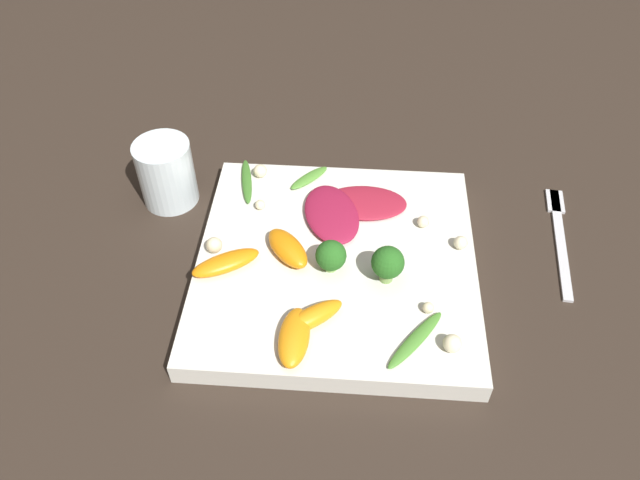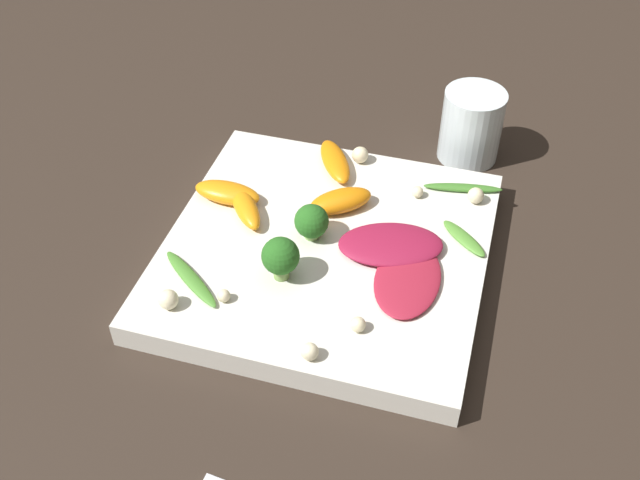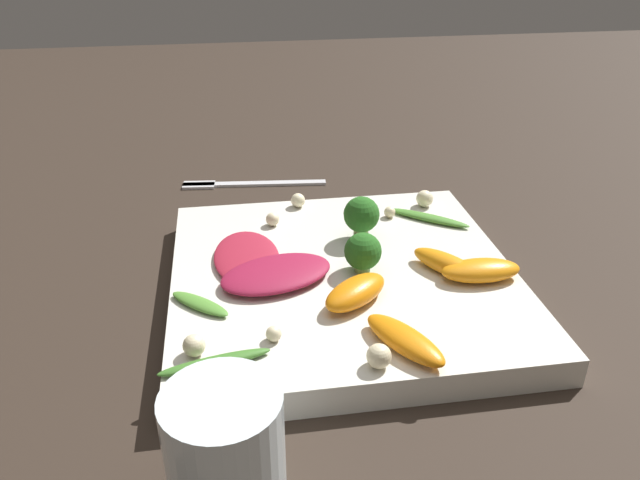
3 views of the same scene
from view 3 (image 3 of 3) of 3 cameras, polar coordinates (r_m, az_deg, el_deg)
The scene contains 22 objects.
ground_plane at distance 0.58m, azimuth 2.09°, elevation -4.85°, with size 2.40×2.40×0.00m, color #2D231C.
plate at distance 0.58m, azimuth 2.11°, elevation -3.78°, with size 0.31×0.31×0.03m.
drinking_glass at distance 0.38m, azimuth -8.63°, elevation -18.70°, with size 0.07×0.07×0.08m.
fork at distance 0.81m, azimuth -7.49°, elevation 5.19°, with size 0.18×0.03×0.01m.
radicchio_leaf_0 at distance 0.58m, azimuth -6.73°, elevation -1.55°, with size 0.06×0.10×0.01m.
radicchio_leaf_1 at distance 0.55m, azimuth -4.02°, elevation -3.08°, with size 0.11×0.09×0.01m.
orange_segment_0 at distance 0.57m, azimuth 11.57°, elevation -2.19°, with size 0.06×0.07×0.02m.
orange_segment_1 at distance 0.52m, azimuth 3.58°, elevation -4.75°, with size 0.07×0.06×0.02m.
orange_segment_2 at distance 0.47m, azimuth 7.75°, elevation -9.01°, with size 0.06×0.08×0.02m.
orange_segment_3 at distance 0.57m, azimuth 14.48°, elevation -2.70°, with size 0.07×0.03×0.02m.
broccoli_floret_0 at distance 0.61m, azimuth 3.81°, elevation 2.23°, with size 0.04×0.04×0.04m.
broccoli_floret_1 at distance 0.56m, azimuth 3.94°, elevation -1.11°, with size 0.03×0.03×0.04m.
arugula_sprig_0 at distance 0.46m, azimuth -9.57°, elevation -10.94°, with size 0.08×0.03×0.01m.
arugula_sprig_1 at distance 0.66m, azimuth 9.89°, elevation 2.02°, with size 0.08×0.06×0.01m.
arugula_sprig_2 at distance 0.53m, azimuth -10.94°, elevation -5.74°, with size 0.06×0.05×0.01m.
macadamia_nut_0 at distance 0.66m, azimuth 6.39°, elevation 2.56°, with size 0.01×0.01×0.01m.
macadamia_nut_1 at distance 0.69m, azimuth 9.55°, elevation 3.76°, with size 0.02×0.02×0.02m.
macadamia_nut_2 at distance 0.64m, azimuth -4.36°, elevation 1.90°, with size 0.01×0.01×0.01m.
macadamia_nut_3 at distance 0.45m, azimuth 5.33°, elevation -10.53°, with size 0.02×0.02×0.02m.
macadamia_nut_4 at distance 0.68m, azimuth -2.03°, elevation 3.65°, with size 0.02×0.02×0.02m.
macadamia_nut_5 at distance 0.48m, azimuth -4.25°, elevation -8.55°, with size 0.01×0.01×0.01m.
macadamia_nut_6 at distance 0.47m, azimuth -11.44°, elevation -9.43°, with size 0.02×0.02×0.02m.
Camera 3 is at (0.10, 0.48, 0.32)m, focal length 35.00 mm.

